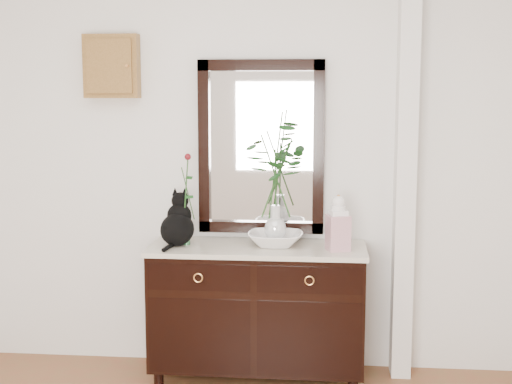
# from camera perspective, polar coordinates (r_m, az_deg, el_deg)

# --- Properties ---
(wall_back) EXTENTS (3.60, 0.04, 2.70)m
(wall_back) POSITION_cam_1_polar(r_m,az_deg,el_deg) (4.57, -0.83, 2.49)
(wall_back) COLOR white
(wall_back) RESTS_ON ground
(pilaster) EXTENTS (0.12, 0.20, 2.70)m
(pilaster) POSITION_cam_1_polar(r_m,az_deg,el_deg) (4.49, 11.86, 2.22)
(pilaster) COLOR white
(pilaster) RESTS_ON ground
(sideboard) EXTENTS (1.33, 0.52, 0.82)m
(sideboard) POSITION_cam_1_polar(r_m,az_deg,el_deg) (4.48, 0.12, -9.05)
(sideboard) COLOR black
(sideboard) RESTS_ON ground
(wall_mirror) EXTENTS (0.80, 0.06, 1.10)m
(wall_mirror) POSITION_cam_1_polar(r_m,az_deg,el_deg) (4.53, 0.41, 3.60)
(wall_mirror) COLOR black
(wall_mirror) RESTS_ON wall_back
(key_cabinet) EXTENTS (0.35, 0.10, 0.40)m
(key_cabinet) POSITION_cam_1_polar(r_m,az_deg,el_deg) (4.68, -11.47, 9.83)
(key_cabinet) COLOR brown
(key_cabinet) RESTS_ON wall_back
(cat) EXTENTS (0.26, 0.31, 0.33)m
(cat) POSITION_cam_1_polar(r_m,az_deg,el_deg) (4.41, -6.33, -2.14)
(cat) COLOR black
(cat) RESTS_ON sideboard
(lotus_bowl) EXTENTS (0.34, 0.34, 0.08)m
(lotus_bowl) POSITION_cam_1_polar(r_m,az_deg,el_deg) (4.39, 1.56, -3.78)
(lotus_bowl) COLOR white
(lotus_bowl) RESTS_ON sideboard
(vase_branches) EXTENTS (0.50, 0.50, 0.81)m
(vase_branches) POSITION_cam_1_polar(r_m,az_deg,el_deg) (4.33, 1.58, 1.22)
(vase_branches) COLOR silver
(vase_branches) RESTS_ON lotus_bowl
(bud_vase_rose) EXTENTS (0.07, 0.07, 0.58)m
(bud_vase_rose) POSITION_cam_1_polar(r_m,az_deg,el_deg) (4.40, -5.61, -0.52)
(bud_vase_rose) COLOR #2D663B
(bud_vase_rose) RESTS_ON sideboard
(ginger_jar) EXTENTS (0.16, 0.16, 0.34)m
(ginger_jar) POSITION_cam_1_polar(r_m,az_deg,el_deg) (4.27, 6.58, -2.42)
(ginger_jar) COLOR white
(ginger_jar) RESTS_ON sideboard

